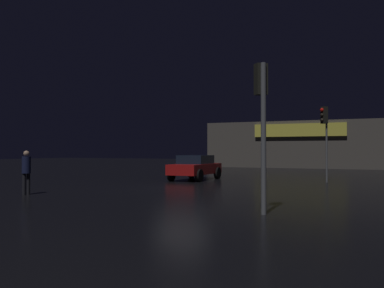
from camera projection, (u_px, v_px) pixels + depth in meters
ground_plane at (182, 188)px, 19.73m from camera, size 120.00×120.00×0.00m
store_building at (308, 145)px, 45.49m from camera, size 19.37×10.12×4.66m
traffic_signal_main at (262, 107)px, 11.75m from camera, size 0.41×0.43×4.19m
traffic_signal_opposite at (325, 124)px, 23.23m from camera, size 0.41×0.43×4.17m
car_near at (195, 167)px, 25.22m from camera, size 2.02×4.19×1.47m
pedestrian at (26, 169)px, 16.79m from camera, size 0.47×0.47×1.75m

